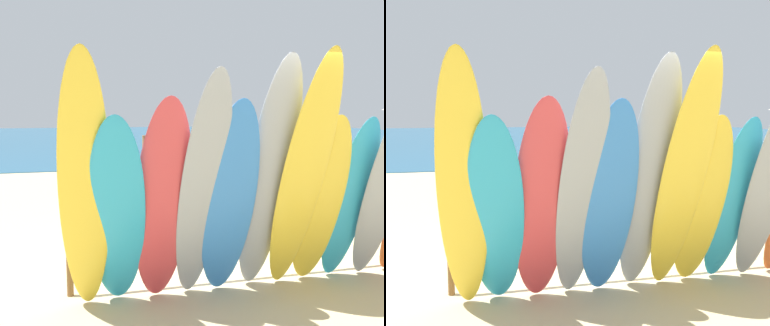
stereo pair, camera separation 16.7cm
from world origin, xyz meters
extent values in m
plane|color=#D3BC8C|center=(0.00, 14.00, 0.00)|extent=(60.00, 60.00, 0.00)
cube|color=#235B7F|center=(0.00, 30.30, 0.01)|extent=(60.00, 40.00, 0.02)
cylinder|color=brown|center=(-1.97, 0.00, 0.34)|extent=(0.07, 0.07, 0.69)
cylinder|color=brown|center=(0.00, 0.00, 0.69)|extent=(4.06, 0.06, 0.06)
ellipsoid|color=yellow|center=(-1.81, -0.65, 1.25)|extent=(0.52, 0.94, 2.51)
ellipsoid|color=#289EC6|center=(-1.52, -0.57, 0.98)|extent=(0.63, 0.91, 1.96)
ellipsoid|color=#D13D42|center=(-1.07, -0.57, 1.06)|extent=(0.59, 0.80, 2.12)
ellipsoid|color=#999EA3|center=(-0.69, -0.64, 1.18)|extent=(0.54, 0.98, 2.36)
ellipsoid|color=#337AD1|center=(-0.39, -0.58, 1.05)|extent=(0.57, 0.82, 2.10)
ellipsoid|color=#999EA3|center=(0.04, -0.58, 1.26)|extent=(0.57, 0.96, 2.52)
ellipsoid|color=yellow|center=(0.38, -0.68, 1.29)|extent=(0.59, 1.05, 2.57)
ellipsoid|color=yellow|center=(0.70, -0.51, 0.97)|extent=(0.57, 0.76, 1.95)
ellipsoid|color=#289EC6|center=(1.08, -0.49, 0.96)|extent=(0.55, 0.75, 1.92)
cylinder|color=brown|center=(0.65, 8.63, 0.42)|extent=(0.13, 0.13, 0.84)
cylinder|color=brown|center=(0.47, 8.34, 0.42)|extent=(0.13, 0.13, 0.84)
cube|color=#DB333D|center=(0.56, 8.49, 0.77)|extent=(0.45, 0.28, 0.20)
cube|color=#B23399|center=(0.56, 8.49, 1.16)|extent=(0.42, 0.49, 0.65)
sphere|color=brown|center=(0.56, 8.49, 1.61)|extent=(0.24, 0.24, 0.24)
cylinder|color=brown|center=(0.71, 8.72, 1.20)|extent=(0.10, 0.10, 0.58)
cylinder|color=brown|center=(0.41, 8.26, 1.20)|extent=(0.10, 0.10, 0.58)
cylinder|color=brown|center=(-1.29, 6.95, 0.42)|extent=(0.13, 0.13, 0.84)
cylinder|color=brown|center=(-1.48, 6.66, 0.42)|extent=(0.13, 0.13, 0.84)
cube|color=#33A36B|center=(-1.39, 6.80, 0.77)|extent=(0.45, 0.28, 0.20)
cube|color=#33A36B|center=(-1.39, 6.80, 1.16)|extent=(0.42, 0.48, 0.65)
sphere|color=brown|center=(-1.39, 6.80, 1.61)|extent=(0.24, 0.24, 0.24)
cylinder|color=brown|center=(-1.24, 7.04, 1.20)|extent=(0.10, 0.10, 0.58)
cylinder|color=brown|center=(-1.54, 6.57, 1.20)|extent=(0.10, 0.10, 0.58)
cylinder|color=brown|center=(2.73, 8.46, 0.40)|extent=(0.12, 0.12, 0.79)
cylinder|color=brown|center=(2.52, 8.20, 0.40)|extent=(0.12, 0.12, 0.79)
cube|color=silver|center=(2.63, 8.33, 0.73)|extent=(0.42, 0.26, 0.19)
cube|color=orange|center=(2.63, 8.33, 1.10)|extent=(0.42, 0.45, 0.62)
sphere|color=brown|center=(2.63, 8.33, 1.52)|extent=(0.22, 0.22, 0.22)
cylinder|color=brown|center=(2.79, 8.54, 1.13)|extent=(0.10, 0.10, 0.55)
cylinder|color=brown|center=(2.46, 8.13, 1.13)|extent=(0.10, 0.10, 0.55)
cylinder|color=brown|center=(-1.28, 5.46, 0.41)|extent=(0.13, 0.13, 0.83)
cylinder|color=brown|center=(-1.62, 5.41, 0.41)|extent=(0.13, 0.13, 0.83)
cube|color=#2D4CB2|center=(-1.45, 5.44, 0.76)|extent=(0.45, 0.27, 0.20)
cube|color=#2D4CB2|center=(-1.45, 5.44, 1.15)|extent=(0.46, 0.29, 0.65)
sphere|color=brown|center=(-1.45, 5.44, 1.59)|extent=(0.23, 0.23, 0.23)
cylinder|color=brown|center=(-1.18, 5.48, 1.19)|extent=(0.10, 0.10, 0.58)
cylinder|color=brown|center=(-1.72, 5.39, 1.19)|extent=(0.10, 0.10, 0.58)
cylinder|color=#9E704C|center=(0.23, 6.00, 0.39)|extent=(0.12, 0.12, 0.77)
cylinder|color=#9E704C|center=(-0.06, 6.13, 0.39)|extent=(0.12, 0.12, 0.77)
cube|color=#B23399|center=(0.08, 6.07, 0.71)|extent=(0.41, 0.25, 0.18)
cube|color=black|center=(0.08, 6.07, 1.07)|extent=(0.45, 0.35, 0.60)
sphere|color=#9E704C|center=(0.08, 6.07, 1.48)|extent=(0.22, 0.22, 0.22)
cylinder|color=#9E704C|center=(0.31, 5.96, 1.11)|extent=(0.09, 0.09, 0.54)
cylinder|color=#9E704C|center=(-0.15, 6.17, 1.11)|extent=(0.09, 0.09, 0.54)
cylinder|color=#B7B7BC|center=(2.74, 2.69, 0.14)|extent=(0.02, 0.02, 0.28)
cylinder|color=#B7B7BC|center=(3.15, 2.75, 0.14)|extent=(0.02, 0.02, 0.28)
cylinder|color=#B7B7BC|center=(2.69, 3.07, 0.14)|extent=(0.02, 0.02, 0.28)
cylinder|color=#B7B7BC|center=(3.10, 3.12, 0.14)|extent=(0.02, 0.02, 0.28)
cube|color=red|center=(2.92, 2.91, 0.30)|extent=(0.55, 0.51, 0.03)
cube|color=red|center=(2.87, 3.26, 0.55)|extent=(0.53, 0.35, 0.50)
cylinder|color=#B7B7BC|center=(4.03, 2.62, 0.14)|extent=(0.02, 0.02, 0.28)
cylinder|color=#B7B7BC|center=(4.08, 2.99, 0.14)|extent=(0.02, 0.02, 0.28)
cube|color=#2D9370|center=(4.31, 3.11, 0.56)|extent=(0.53, 0.33, 0.51)
camera|label=1|loc=(-1.93, -4.77, 1.97)|focal=41.81mm
camera|label=2|loc=(-1.77, -4.81, 1.97)|focal=41.81mm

